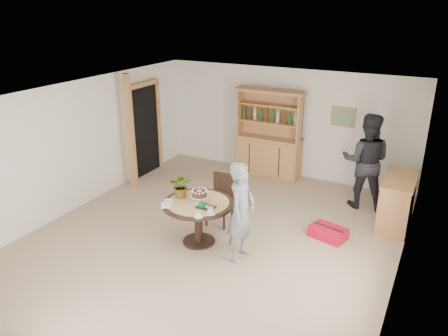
% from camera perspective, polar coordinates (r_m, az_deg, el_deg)
% --- Properties ---
extents(ground, '(7.00, 7.00, 0.00)m').
position_cam_1_polar(ground, '(7.76, -1.47, -9.11)').
color(ground, tan).
rests_on(ground, ground).
extents(room_shell, '(6.04, 7.04, 2.52)m').
position_cam_1_polar(room_shell, '(7.05, -1.55, 3.23)').
color(room_shell, white).
rests_on(room_shell, ground).
extents(doorway, '(0.13, 1.10, 2.18)m').
position_cam_1_polar(doorway, '(10.40, -10.35, 5.14)').
color(doorway, black).
rests_on(doorway, ground).
extents(pine_post, '(0.12, 0.12, 2.50)m').
position_cam_1_polar(pine_post, '(9.62, -12.19, 4.60)').
color(pine_post, tan).
rests_on(pine_post, ground).
extents(hutch, '(1.62, 0.54, 2.04)m').
position_cam_1_polar(hutch, '(10.28, 5.86, 2.76)').
color(hutch, '#B57B4C').
rests_on(hutch, ground).
extents(sideboard, '(0.54, 1.26, 0.94)m').
position_cam_1_polar(sideboard, '(8.57, 21.68, -4.09)').
color(sideboard, '#B57B4C').
rests_on(sideboard, ground).
extents(dining_table, '(1.20, 1.20, 0.76)m').
position_cam_1_polar(dining_table, '(7.36, -3.39, -5.56)').
color(dining_table, black).
rests_on(dining_table, ground).
extents(dining_chair, '(0.44, 0.44, 0.95)m').
position_cam_1_polar(dining_chair, '(8.04, -0.35, -3.66)').
color(dining_chair, black).
rests_on(dining_chair, ground).
extents(birthday_cake, '(0.30, 0.30, 0.20)m').
position_cam_1_polar(birthday_cake, '(7.28, -3.23, -3.45)').
color(birthday_cake, white).
rests_on(birthday_cake, dining_table).
extents(flower_vase, '(0.47, 0.44, 0.42)m').
position_cam_1_polar(flower_vase, '(7.42, -5.57, -2.30)').
color(flower_vase, '#3F7233').
rests_on(flower_vase, dining_table).
extents(gift_tray, '(0.30, 0.20, 0.08)m').
position_cam_1_polar(gift_tray, '(7.09, -2.45, -5.02)').
color(gift_tray, black).
rests_on(gift_tray, dining_table).
extents(coffee_cup_a, '(0.15, 0.15, 0.09)m').
position_cam_1_polar(coffee_cup_a, '(6.88, -1.76, -5.74)').
color(coffee_cup_a, white).
rests_on(coffee_cup_a, dining_table).
extents(coffee_cup_b, '(0.15, 0.15, 0.08)m').
position_cam_1_polar(coffee_cup_b, '(6.80, -3.35, -6.13)').
color(coffee_cup_b, white).
rests_on(coffee_cup_b, dining_table).
extents(napkins, '(0.24, 0.33, 0.03)m').
position_cam_1_polar(napkins, '(7.26, -7.48, -4.62)').
color(napkins, white).
rests_on(napkins, dining_table).
extents(teen_boy, '(0.41, 0.61, 1.64)m').
position_cam_1_polar(teen_boy, '(6.83, 2.30, -5.78)').
color(teen_boy, slate).
rests_on(teen_boy, ground).
extents(adult_person, '(1.02, 0.85, 1.92)m').
position_cam_1_polar(adult_person, '(8.97, 18.02, 0.86)').
color(adult_person, black).
rests_on(adult_person, ground).
extents(red_suitcase, '(0.68, 0.54, 0.21)m').
position_cam_1_polar(red_suitcase, '(7.93, 13.45, -8.19)').
color(red_suitcase, red).
rests_on(red_suitcase, ground).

